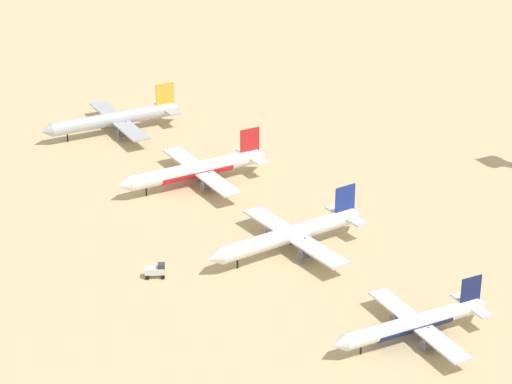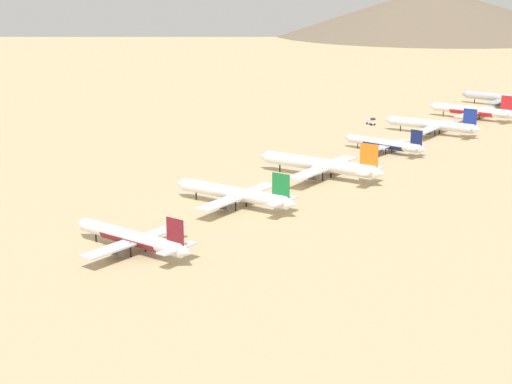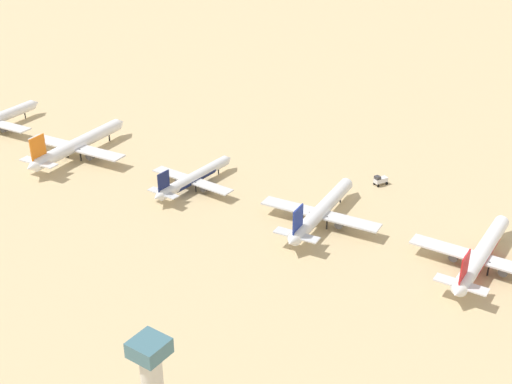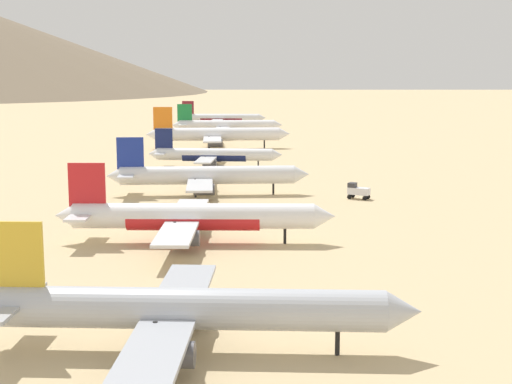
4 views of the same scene
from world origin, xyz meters
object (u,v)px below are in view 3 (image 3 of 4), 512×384
object	(u,v)px
service_truck	(380,180)
parked_jet_3	(194,178)
parked_jet_2	(321,210)
control_tower	(152,376)
parked_jet_1	(481,254)
parked_jet_4	(78,144)

from	to	relation	value
service_truck	parked_jet_3	bearing A→B (deg)	126.95
parked_jet_2	parked_jet_3	distance (m)	51.62
parked_jet_3	control_tower	distance (m)	113.20
parked_jet_1	parked_jet_3	size ratio (longest dim) A/B	1.20
service_truck	control_tower	bearing A→B (deg)	-175.62
parked_jet_1	parked_jet_4	size ratio (longest dim) A/B	0.91
parked_jet_4	service_truck	size ratio (longest dim) A/B	9.89
parked_jet_1	control_tower	xyz separation A→B (m)	(-99.44, 38.40, 7.43)
parked_jet_2	service_truck	world-z (taller)	parked_jet_2
parked_jet_1	control_tower	bearing A→B (deg)	158.88
parked_jet_1	parked_jet_4	xyz separation A→B (m)	(-12.32, 159.75, 0.54)
parked_jet_2	service_truck	xyz separation A→B (m)	(37.69, -3.47, -2.86)
parked_jet_1	parked_jet_4	bearing A→B (deg)	94.41
parked_jet_1	parked_jet_2	size ratio (longest dim) A/B	1.01
parked_jet_1	control_tower	size ratio (longest dim) A/B	2.38
parked_jet_1	parked_jet_2	distance (m)	52.24
parked_jet_3	parked_jet_4	xyz separation A→B (m)	(-5.06, 56.16, 1.35)
parked_jet_3	parked_jet_2	bearing A→B (deg)	-85.95
parked_jet_1	parked_jet_3	bearing A→B (deg)	94.01
parked_jet_3	parked_jet_4	bearing A→B (deg)	95.14
parked_jet_1	service_truck	distance (m)	59.45
parked_jet_1	parked_jet_2	bearing A→B (deg)	93.98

